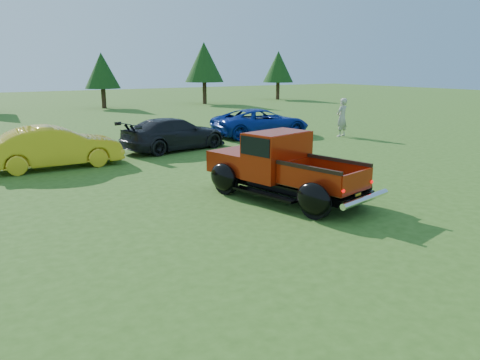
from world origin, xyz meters
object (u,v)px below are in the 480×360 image
Objects in this scene: pickup_truck at (277,166)px; tree_east at (204,62)px; spectator at (342,117)px; show_car_yellow at (55,147)px; show_car_blue at (261,123)px; show_car_grey at (174,134)px; tree_mid_right at (102,71)px; tree_far_east at (278,67)px.

tree_east is at bearing 52.97° from pickup_truck.
spectator is (-3.96, -21.27, -2.73)m from tree_east.
show_car_yellow reaches higher than show_car_blue.
spectator reaches higher than show_car_grey.
tree_mid_right is at bearing 69.77° from pickup_truck.
show_car_blue is (5.92, 9.12, -0.15)m from pickup_truck.
pickup_truck is 7.95m from show_car_grey.
tree_mid_right is 0.91× the size of show_car_blue.
tree_mid_right is 0.92× the size of tree_far_east.
tree_east is at bearing -173.66° from tree_far_east.
tree_east is 23.93m from show_car_grey.
tree_far_east reaches higher than show_car_blue.
show_car_blue is at bearing 44.90° from pickup_truck.
show_car_yellow is at bearing -139.62° from tree_far_east.
show_car_grey is at bearing -135.13° from tree_far_east.
spectator is at bearing -76.96° from tree_mid_right.
tree_mid_right is 0.98× the size of show_car_grey.
tree_far_east is at bearing 1.59° from tree_mid_right.
tree_mid_right is at bearing -19.00° from show_car_yellow.
tree_mid_right is at bearing -89.74° from spectator.
tree_far_east reaches higher than pickup_truck.
pickup_truck is 1.08× the size of show_car_grey.
pickup_truck is 1.02× the size of show_car_blue.
show_car_yellow is 0.95× the size of show_car_grey.
tree_mid_right is at bearing 176.82° from tree_east.
spectator is at bearing -100.54° from tree_east.
tree_far_east is at bearing 6.34° from tree_east.
tree_east is at bearing -41.41° from show_car_grey.
spectator is (3.22, -2.21, 0.26)m from show_car_blue.
pickup_truck is at bearing -98.13° from tree_mid_right.
pickup_truck is 1.14× the size of show_car_yellow.
pickup_truck is 10.88m from show_car_blue.
tree_east reaches higher than tree_mid_right.
show_car_yellow is (-26.20, -22.28, -2.54)m from tree_far_east.
tree_far_east reaches higher than spectator.
pickup_truck is 2.63× the size of spectator.
tree_mid_right is 0.81× the size of tree_east.
tree_east is 1.12× the size of tree_far_east.
pickup_truck is 11.46m from spectator.
tree_mid_right is at bearing 11.10° from show_car_blue.
tree_east reaches higher than tree_far_east.
tree_mid_right is 22.44m from spectator.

